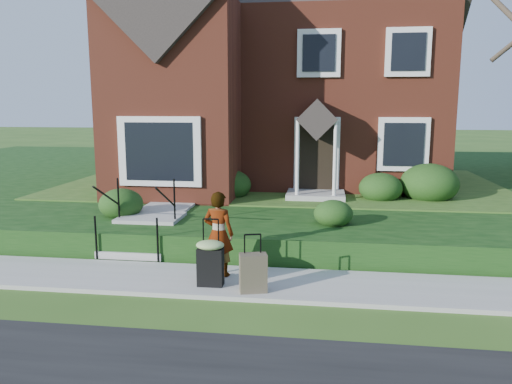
% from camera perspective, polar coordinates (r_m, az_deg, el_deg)
% --- Properties ---
extents(ground, '(120.00, 120.00, 0.00)m').
position_cam_1_polar(ground, '(9.12, -1.60, -10.53)').
color(ground, '#2D5119').
rests_on(ground, ground).
extents(sidewalk, '(60.00, 1.60, 0.08)m').
position_cam_1_polar(sidewalk, '(9.11, -1.60, -10.29)').
color(sidewalk, '#9E9B93').
rests_on(sidewalk, ground).
extents(terrace, '(44.00, 20.00, 0.60)m').
position_cam_1_polar(terrace, '(19.72, 15.26, 1.15)').
color(terrace, black).
rests_on(terrace, ground).
extents(walkway, '(1.20, 6.00, 0.06)m').
position_cam_1_polar(walkway, '(14.22, -8.29, -0.54)').
color(walkway, '#9E9B93').
rests_on(walkway, terrace).
extents(main_house, '(10.40, 10.20, 9.40)m').
position_cam_1_polar(main_house, '(18.23, 2.77, 16.45)').
color(main_house, brown).
rests_on(main_house, terrace).
extents(front_steps, '(1.40, 2.02, 1.50)m').
position_cam_1_polar(front_steps, '(11.32, -12.67, -4.18)').
color(front_steps, '#9E9B93').
rests_on(front_steps, ground).
extents(foundation_shrubs, '(10.25, 4.57, 1.11)m').
position_cam_1_polar(foundation_shrubs, '(13.73, 3.28, 1.06)').
color(foundation_shrubs, black).
rests_on(foundation_shrubs, terrace).
extents(woman, '(0.63, 0.47, 1.57)m').
position_cam_1_polar(woman, '(9.16, -4.30, -4.79)').
color(woman, '#999999').
rests_on(woman, sidewalk).
extents(suitcase_black, '(0.49, 0.40, 1.18)m').
position_cam_1_polar(suitcase_black, '(8.74, -5.24, -7.75)').
color(suitcase_black, black).
rests_on(suitcase_black, sidewalk).
extents(suitcase_olive, '(0.50, 0.36, 0.99)m').
position_cam_1_polar(suitcase_olive, '(8.47, -0.32, -9.21)').
color(suitcase_olive, brown).
rests_on(suitcase_olive, sidewalk).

